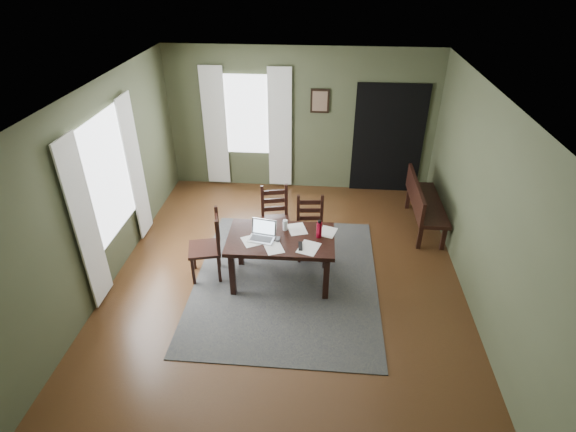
# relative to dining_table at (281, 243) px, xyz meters

# --- Properties ---
(ground) EXTENTS (5.00, 6.00, 0.01)m
(ground) POSITION_rel_dining_table_xyz_m (0.07, 0.02, -0.66)
(ground) COLOR #492C16
(room_shell) EXTENTS (5.02, 6.02, 2.71)m
(room_shell) POSITION_rel_dining_table_xyz_m (0.07, 0.02, 1.15)
(room_shell) COLOR #434A30
(room_shell) RESTS_ON ground
(rug) EXTENTS (2.60, 3.20, 0.01)m
(rug) POSITION_rel_dining_table_xyz_m (0.07, 0.02, -0.65)
(rug) COLOR #3B3B3B
(rug) RESTS_ON ground
(dining_table) EXTENTS (1.48, 0.90, 0.73)m
(dining_table) POSITION_rel_dining_table_xyz_m (0.00, 0.00, 0.00)
(dining_table) COLOR black
(dining_table) RESTS_ON rug
(chair_end) EXTENTS (0.54, 0.54, 1.03)m
(chair_end) POSITION_rel_dining_table_xyz_m (-1.04, 0.03, -0.15)
(chair_end) COLOR black
(chair_end) RESTS_ON rug
(chair_back_left) EXTENTS (0.53, 0.53, 1.00)m
(chair_back_left) POSITION_rel_dining_table_xyz_m (-0.17, 0.88, -0.16)
(chair_back_left) COLOR black
(chair_back_left) RESTS_ON rug
(chair_back_right) EXTENTS (0.46, 0.46, 0.96)m
(chair_back_right) POSITION_rel_dining_table_xyz_m (0.38, 0.69, -0.18)
(chair_back_right) COLOR black
(chair_back_right) RESTS_ON rug
(bench) EXTENTS (0.49, 1.51, 0.85)m
(bench) POSITION_rel_dining_table_xyz_m (2.22, 1.64, -0.14)
(bench) COLOR black
(bench) RESTS_ON ground
(laptop) EXTENTS (0.39, 0.33, 0.24)m
(laptop) POSITION_rel_dining_table_xyz_m (-0.25, -0.01, 0.15)
(laptop) COLOR #B7B7BC
(laptop) RESTS_ON dining_table
(computer_mouse) EXTENTS (0.06, 0.10, 0.03)m
(computer_mouse) POSITION_rel_dining_table_xyz_m (-0.03, -0.07, 0.11)
(computer_mouse) COLOR #3F3F42
(computer_mouse) RESTS_ON dining_table
(tv_remote) EXTENTS (0.07, 0.19, 0.02)m
(tv_remote) POSITION_rel_dining_table_xyz_m (0.28, -0.20, 0.10)
(tv_remote) COLOR black
(tv_remote) RESTS_ON dining_table
(drinking_glass) EXTENTS (0.07, 0.07, 0.15)m
(drinking_glass) POSITION_rel_dining_table_xyz_m (0.04, 0.20, 0.17)
(drinking_glass) COLOR silver
(drinking_glass) RESTS_ON dining_table
(water_bottle) EXTENTS (0.10, 0.10, 0.26)m
(water_bottle) POSITION_rel_dining_table_xyz_m (0.52, 0.06, 0.21)
(water_bottle) COLOR maroon
(water_bottle) RESTS_ON dining_table
(paper_a) EXTENTS (0.32, 0.34, 0.00)m
(paper_a) POSITION_rel_dining_table_xyz_m (-0.39, -0.12, 0.09)
(paper_a) COLOR white
(paper_a) RESTS_ON dining_table
(paper_b) EXTENTS (0.34, 0.39, 0.00)m
(paper_b) POSITION_rel_dining_table_xyz_m (0.39, -0.22, 0.09)
(paper_b) COLOR white
(paper_b) RESTS_ON dining_table
(paper_c) EXTENTS (0.32, 0.37, 0.00)m
(paper_c) POSITION_rel_dining_table_xyz_m (0.21, 0.23, 0.09)
(paper_c) COLOR white
(paper_c) RESTS_ON dining_table
(paper_d) EXTENTS (0.29, 0.33, 0.00)m
(paper_d) POSITION_rel_dining_table_xyz_m (0.64, 0.19, 0.09)
(paper_d) COLOR white
(paper_d) RESTS_ON dining_table
(paper_e) EXTENTS (0.32, 0.36, 0.00)m
(paper_e) POSITION_rel_dining_table_xyz_m (-0.07, -0.26, 0.09)
(paper_e) COLOR white
(paper_e) RESTS_ON dining_table
(window_left) EXTENTS (0.01, 1.30, 1.70)m
(window_left) POSITION_rel_dining_table_xyz_m (-2.40, 0.22, 0.80)
(window_left) COLOR white
(window_left) RESTS_ON ground
(window_back) EXTENTS (1.00, 0.01, 1.50)m
(window_back) POSITION_rel_dining_table_xyz_m (-0.93, 2.99, 0.80)
(window_back) COLOR white
(window_back) RESTS_ON ground
(curtain_left_near) EXTENTS (0.03, 0.48, 2.30)m
(curtain_left_near) POSITION_rel_dining_table_xyz_m (-2.37, -0.60, 0.55)
(curtain_left_near) COLOR silver
(curtain_left_near) RESTS_ON ground
(curtain_left_far) EXTENTS (0.03, 0.48, 2.30)m
(curtain_left_far) POSITION_rel_dining_table_xyz_m (-2.37, 1.04, 0.55)
(curtain_left_far) COLOR silver
(curtain_left_far) RESTS_ON ground
(curtain_back_left) EXTENTS (0.44, 0.03, 2.30)m
(curtain_back_left) POSITION_rel_dining_table_xyz_m (-1.55, 2.96, 0.55)
(curtain_back_left) COLOR silver
(curtain_back_left) RESTS_ON ground
(curtain_back_right) EXTENTS (0.44, 0.03, 2.30)m
(curtain_back_right) POSITION_rel_dining_table_xyz_m (-0.31, 2.96, 0.55)
(curtain_back_right) COLOR silver
(curtain_back_right) RESTS_ON ground
(framed_picture) EXTENTS (0.34, 0.03, 0.44)m
(framed_picture) POSITION_rel_dining_table_xyz_m (0.42, 2.98, 1.10)
(framed_picture) COLOR black
(framed_picture) RESTS_ON ground
(doorway_back) EXTENTS (1.30, 0.03, 2.10)m
(doorway_back) POSITION_rel_dining_table_xyz_m (1.72, 2.99, 0.40)
(doorway_back) COLOR black
(doorway_back) RESTS_ON ground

